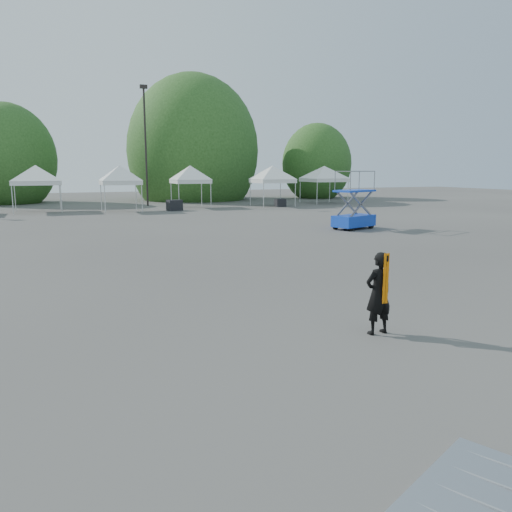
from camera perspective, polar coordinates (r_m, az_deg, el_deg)
name	(u,v)px	position (r m, az deg, el deg)	size (l,w,h in m)	color
ground	(273,298)	(11.90, 1.92, -4.84)	(120.00, 120.00, 0.00)	#474442
light_pole_east	(145,139)	(43.25, -12.53, 12.95)	(0.60, 0.25, 9.80)	black
tree_mid_w	(6,159)	(50.58, -26.68, 9.87)	(4.16, 4.16, 6.33)	#382314
tree_mid_e	(193,151)	(51.39, -7.19, 11.82)	(5.12, 5.12, 7.79)	#382314
tree_far_e	(317,164)	(54.51, 6.94, 10.43)	(3.84, 3.84, 5.84)	#382314
tent_d	(35,169)	(39.32, -23.90, 9.09)	(4.67, 4.67, 3.88)	silver
tent_e	(120,169)	(37.82, -15.30, 9.58)	(3.90, 3.90, 3.88)	silver
tent_f	(190,169)	(40.40, -7.54, 9.83)	(3.91, 3.91, 3.88)	silver
tent_g	(272,169)	(41.61, 1.90, 9.91)	(4.26, 4.26, 3.88)	silver
tent_h	(324,169)	(45.67, 7.80, 9.83)	(4.71, 4.71, 3.88)	silver
man	(379,293)	(9.46, 13.83, -4.16)	(0.59, 0.41, 1.54)	black
scissor_lift	(354,200)	(26.03, 11.17, 6.30)	(2.53, 1.84, 2.95)	#0D10AF
crate_mid	(174,205)	(37.62, -9.30, 5.74)	(1.03, 0.80, 0.80)	black
crate_east	(280,203)	(41.11, 2.79, 6.09)	(0.82, 0.64, 0.64)	black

